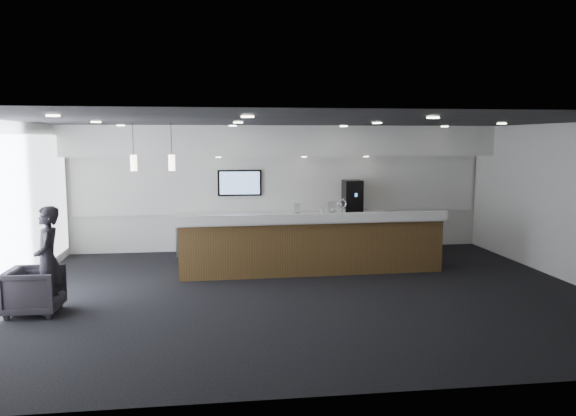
{
  "coord_description": "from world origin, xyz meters",
  "views": [
    {
      "loc": [
        -1.64,
        -9.52,
        2.7
      ],
      "look_at": [
        -0.18,
        1.3,
        1.35
      ],
      "focal_mm": 35.0,
      "sensor_mm": 36.0,
      "label": 1
    }
  ],
  "objects": [
    {
      "name": "cup_1",
      "position": [
        1.76,
        3.53,
        0.99
      ],
      "size": [
        0.13,
        0.13,
        0.09
      ],
      "primitive_type": "imported",
      "rotation": [
        0.0,
        0.0,
        0.65
      ],
      "color": "white",
      "rests_on": "back_credenza"
    },
    {
      "name": "back_credenza",
      "position": [
        -0.0,
        3.64,
        0.48
      ],
      "size": [
        5.06,
        0.66,
        0.95
      ],
      "color": "gray",
      "rests_on": "ground"
    },
    {
      "name": "info_sign_right",
      "position": [
        1.15,
        3.52,
        1.09
      ],
      "size": [
        0.2,
        0.08,
        0.27
      ],
      "primitive_type": "cube",
      "rotation": [
        0.0,
        0.0,
        0.3
      ],
      "color": "white",
      "rests_on": "back_credenza"
    },
    {
      "name": "cup_3",
      "position": [
        1.48,
        3.53,
        0.99
      ],
      "size": [
        0.12,
        0.12,
        0.09
      ],
      "primitive_type": "imported",
      "rotation": [
        0.0,
        0.0,
        1.94
      ],
      "color": "white",
      "rests_on": "back_credenza"
    },
    {
      "name": "alcove_panel",
      "position": [
        0.0,
        3.97,
        1.6
      ],
      "size": [
        9.8,
        0.06,
        1.4
      ],
      "primitive_type": "cube",
      "color": "white",
      "rests_on": "back_wall"
    },
    {
      "name": "service_counter",
      "position": [
        0.32,
        1.47,
        0.57
      ],
      "size": [
        5.39,
        1.01,
        1.49
      ],
      "rotation": [
        0.0,
        0.0,
        0.02
      ],
      "color": "#51361B",
      "rests_on": "ground"
    },
    {
      "name": "pendant_left",
      "position": [
        -2.4,
        0.8,
        2.25
      ],
      "size": [
        0.12,
        0.12,
        0.3
      ],
      "primitive_type": "cylinder",
      "color": "#FFEFC6",
      "rests_on": "ceiling"
    },
    {
      "name": "ground",
      "position": [
        0.0,
        0.0,
        0.0
      ],
      "size": [
        10.0,
        10.0,
        0.0
      ],
      "primitive_type": "plane",
      "color": "black",
      "rests_on": "ground"
    },
    {
      "name": "cup_2",
      "position": [
        1.62,
        3.53,
        0.99
      ],
      "size": [
        0.11,
        0.11,
        0.09
      ],
      "primitive_type": "imported",
      "rotation": [
        0.0,
        0.0,
        1.29
      ],
      "color": "white",
      "rests_on": "back_credenza"
    },
    {
      "name": "left_wall",
      "position": [
        -5.0,
        0.0,
        1.5
      ],
      "size": [
        0.02,
        8.0,
        3.0
      ],
      "primitive_type": "cube",
      "color": "silver",
      "rests_on": "ground"
    },
    {
      "name": "wall_tv",
      "position": [
        -1.0,
        3.91,
        1.65
      ],
      "size": [
        1.05,
        0.08,
        0.62
      ],
      "color": "black",
      "rests_on": "back_wall"
    },
    {
      "name": "back_wall",
      "position": [
        0.0,
        4.0,
        1.5
      ],
      "size": [
        10.0,
        0.02,
        3.0
      ],
      "primitive_type": "cube",
      "color": "silver",
      "rests_on": "ground"
    },
    {
      "name": "right_wall",
      "position": [
        5.0,
        0.0,
        1.5
      ],
      "size": [
        0.02,
        8.0,
        3.0
      ],
      "primitive_type": "cube",
      "color": "silver",
      "rests_on": "ground"
    },
    {
      "name": "coffee_machine",
      "position": [
        1.72,
        3.72,
        1.33
      ],
      "size": [
        0.44,
        0.57,
        0.75
      ],
      "rotation": [
        0.0,
        0.0,
        0.02
      ],
      "color": "black",
      "rests_on": "back_credenza"
    },
    {
      "name": "soffit_bulkhead",
      "position": [
        0.0,
        3.55,
        2.65
      ],
      "size": [
        10.0,
        0.9,
        0.7
      ],
      "primitive_type": "cube",
      "color": "white",
      "rests_on": "back_wall"
    },
    {
      "name": "cup_0",
      "position": [
        1.9,
        3.53,
        0.99
      ],
      "size": [
        0.09,
        0.09,
        0.09
      ],
      "primitive_type": "imported",
      "color": "white",
      "rests_on": "back_credenza"
    },
    {
      "name": "ceiling_can_lights",
      "position": [
        0.0,
        0.0,
        2.97
      ],
      "size": [
        7.0,
        5.0,
        0.02
      ],
      "primitive_type": null,
      "color": "white",
      "rests_on": "ceiling"
    },
    {
      "name": "cup_7",
      "position": [
        0.92,
        3.53,
        0.99
      ],
      "size": [
        0.11,
        0.11,
        0.09
      ],
      "primitive_type": "imported",
      "rotation": [
        0.0,
        0.0,
        4.52
      ],
      "color": "white",
      "rests_on": "back_credenza"
    },
    {
      "name": "cup_4",
      "position": [
        1.34,
        3.53,
        0.99
      ],
      "size": [
        0.13,
        0.13,
        0.09
      ],
      "primitive_type": "imported",
      "rotation": [
        0.0,
        0.0,
        2.58
      ],
      "color": "white",
      "rests_on": "back_credenza"
    },
    {
      "name": "cup_5",
      "position": [
        1.2,
        3.53,
        0.99
      ],
      "size": [
        0.1,
        0.1,
        0.09
      ],
      "primitive_type": "imported",
      "rotation": [
        0.0,
        0.0,
        3.23
      ],
      "color": "white",
      "rests_on": "back_credenza"
    },
    {
      "name": "armchair",
      "position": [
        -4.4,
        -0.63,
        0.36
      ],
      "size": [
        0.81,
        0.79,
        0.73
      ],
      "primitive_type": "imported",
      "rotation": [
        0.0,
        0.0,
        1.55
      ],
      "color": "black",
      "rests_on": "ground"
    },
    {
      "name": "ceiling",
      "position": [
        0.0,
        0.0,
        3.0
      ],
      "size": [
        10.0,
        8.0,
        0.02
      ],
      "primitive_type": "cube",
      "color": "black",
      "rests_on": "back_wall"
    },
    {
      "name": "window_blinds_wall",
      "position": [
        -4.96,
        0.0,
        1.5
      ],
      "size": [
        0.04,
        7.36,
        2.55
      ],
      "primitive_type": "cube",
      "color": "silver",
      "rests_on": "left_wall"
    },
    {
      "name": "lounge_guest",
      "position": [
        -4.18,
        -0.61,
        0.84
      ],
      "size": [
        0.52,
        0.68,
        1.67
      ],
      "primitive_type": "imported",
      "rotation": [
        0.0,
        0.0,
        -1.37
      ],
      "color": "black",
      "rests_on": "ground"
    },
    {
      "name": "pendant_right",
      "position": [
        -3.1,
        0.8,
        2.25
      ],
      "size": [
        0.12,
        0.12,
        0.3
      ],
      "primitive_type": "cylinder",
      "color": "#FFEFC6",
      "rests_on": "ceiling"
    },
    {
      "name": "cup_6",
      "position": [
        1.06,
        3.53,
        0.99
      ],
      "size": [
        0.13,
        0.13,
        0.09
      ],
      "primitive_type": "imported",
      "rotation": [
        0.0,
        0.0,
        3.87
      ],
      "color": "white",
      "rests_on": "back_credenza"
    },
    {
      "name": "info_sign_left",
      "position": [
        0.33,
        3.51,
        1.07
      ],
      "size": [
        0.17,
        0.07,
        0.23
      ],
      "primitive_type": "cube",
      "rotation": [
        0.0,
        0.0,
        0.31
      ],
      "color": "white",
      "rests_on": "back_credenza"
    }
  ]
}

